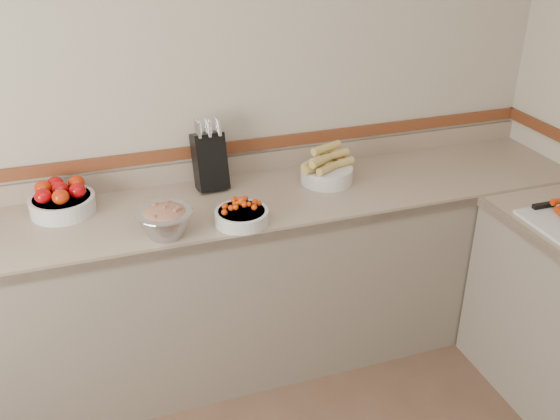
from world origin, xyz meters
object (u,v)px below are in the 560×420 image
object	(u,v)px
corn_bowl	(327,170)
tomato_bowl	(62,200)
cherry_tomato_bowl	(242,214)
rhubarb_bowl	(165,220)
knife_block	(210,160)

from	to	relation	value
corn_bowl	tomato_bowl	bearing A→B (deg)	176.24
cherry_tomato_bowl	rhubarb_bowl	distance (m)	0.33
knife_block	tomato_bowl	distance (m)	0.70
knife_block	corn_bowl	world-z (taller)	knife_block
knife_block	rhubarb_bowl	world-z (taller)	knife_block
tomato_bowl	corn_bowl	distance (m)	1.26
cherry_tomato_bowl	corn_bowl	distance (m)	0.59
cherry_tomato_bowl	rhubarb_bowl	bearing A→B (deg)	179.97
cherry_tomato_bowl	corn_bowl	xyz separation A→B (m)	(0.52, 0.28, 0.02)
knife_block	tomato_bowl	bearing A→B (deg)	-176.43
knife_block	cherry_tomato_bowl	size ratio (longest dim) A/B	1.51
tomato_bowl	cherry_tomato_bowl	world-z (taller)	tomato_bowl
knife_block	rhubarb_bowl	bearing A→B (deg)	-125.50
corn_bowl	rhubarb_bowl	bearing A→B (deg)	-161.74
tomato_bowl	corn_bowl	size ratio (longest dim) A/B	1.01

